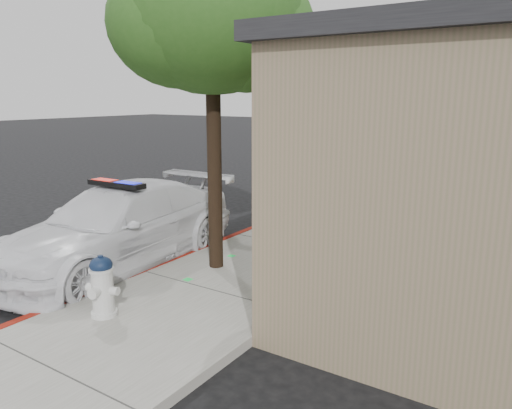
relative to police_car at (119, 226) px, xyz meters
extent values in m
plane|color=black|center=(0.90, -0.31, -0.81)|extent=(120.00, 120.00, 0.00)
cube|color=gray|center=(2.50, 2.69, -0.73)|extent=(3.20, 60.00, 0.15)
cube|color=#9F2511|center=(0.96, 2.69, -0.73)|extent=(0.14, 60.00, 0.16)
cube|color=black|center=(4.07, 0.69, 1.14)|extent=(0.08, 1.48, 1.68)
cube|color=black|center=(4.07, 3.69, 1.14)|extent=(0.08, 1.48, 1.68)
cube|color=black|center=(4.07, 6.69, 1.14)|extent=(0.08, 1.48, 1.68)
cube|color=black|center=(4.07, 9.69, 1.14)|extent=(0.08, 1.48, 1.68)
cube|color=black|center=(4.07, 12.69, 1.14)|extent=(0.08, 1.48, 1.68)
cube|color=black|center=(4.07, 15.69, 1.14)|extent=(0.08, 1.48, 1.68)
cube|color=black|center=(4.07, 18.69, 1.14)|extent=(0.08, 1.48, 1.68)
imported|color=white|center=(0.00, 0.00, 0.00)|extent=(2.46, 5.63, 1.61)
cube|color=black|center=(0.00, 0.00, 0.86)|extent=(1.21, 0.32, 0.10)
cube|color=red|center=(-0.32, -0.01, 0.87)|extent=(0.53, 0.26, 0.11)
cube|color=#0D16E9|center=(0.32, 0.01, 0.87)|extent=(0.53, 0.26, 0.11)
cylinder|color=silver|center=(1.88, -1.97, -0.62)|extent=(0.39, 0.39, 0.07)
cylinder|color=silver|center=(1.88, -1.97, -0.27)|extent=(0.32, 0.32, 0.63)
cylinder|color=silver|center=(1.88, -1.97, 0.06)|extent=(0.37, 0.37, 0.05)
ellipsoid|color=#0F1D39|center=(1.88, -1.97, 0.13)|extent=(0.33, 0.33, 0.25)
cylinder|color=#0F1D39|center=(1.88, -1.97, 0.25)|extent=(0.08, 0.08, 0.07)
cylinder|color=silver|center=(1.69, -2.02, -0.24)|extent=(0.17, 0.16, 0.13)
cylinder|color=silver|center=(2.06, -1.92, -0.24)|extent=(0.17, 0.16, 0.13)
cylinder|color=silver|center=(1.93, -2.16, -0.22)|extent=(0.19, 0.17, 0.16)
cylinder|color=black|center=(1.94, 0.67, 1.19)|extent=(0.27, 0.27, 3.69)
ellipsoid|color=#2B5A1C|center=(1.94, 0.67, 3.96)|extent=(3.28, 3.28, 2.79)
ellipsoid|color=#2B5A1C|center=(2.39, 1.06, 3.65)|extent=(2.46, 2.46, 2.09)
ellipsoid|color=#2B5A1C|center=(1.58, 0.30, 3.75)|extent=(2.56, 2.56, 2.18)
cylinder|color=black|center=(1.78, 9.43, 1.15)|extent=(0.25, 0.25, 3.61)
ellipsoid|color=#21581B|center=(1.78, 9.43, 3.83)|extent=(3.03, 3.03, 2.57)
ellipsoid|color=#21581B|center=(2.04, 9.85, 3.54)|extent=(2.44, 2.44, 2.08)
ellipsoid|color=#21581B|center=(1.49, 9.11, 3.64)|extent=(2.34, 2.34, 1.99)
cylinder|color=black|center=(2.23, 14.88, 0.80)|extent=(0.22, 0.22, 2.92)
ellipsoid|color=#1C591D|center=(2.23, 14.88, 3.01)|extent=(2.50, 2.50, 2.13)
ellipsoid|color=#1C591D|center=(2.56, 15.18, 2.76)|extent=(1.92, 1.92, 1.63)
ellipsoid|color=#1C591D|center=(2.08, 14.56, 2.84)|extent=(2.00, 2.00, 1.70)
camera|label=1|loc=(7.52, -6.40, 2.56)|focal=34.36mm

